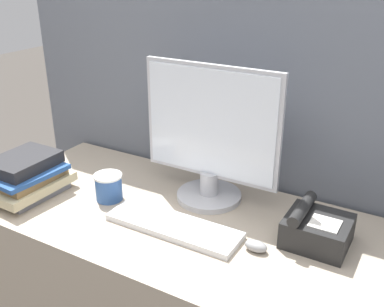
# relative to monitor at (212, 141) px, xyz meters

# --- Properties ---
(cubicle_panel_rear) EXTENTS (1.90, 0.04, 1.52)m
(cubicle_panel_rear) POSITION_rel_monitor_xyz_m (-0.00, 0.21, -0.19)
(cubicle_panel_rear) COLOR slate
(cubicle_panel_rear) RESTS_ON ground_plane
(desk) EXTENTS (1.50, 0.66, 0.73)m
(desk) POSITION_rel_monitor_xyz_m (-0.00, -0.16, -0.59)
(desk) COLOR tan
(desk) RESTS_ON ground_plane
(monitor) EXTENTS (0.49, 0.23, 0.48)m
(monitor) POSITION_rel_monitor_xyz_m (0.00, 0.00, 0.00)
(monitor) COLOR #B7B7BC
(monitor) RESTS_ON desk
(keyboard) EXTENTS (0.44, 0.13, 0.02)m
(keyboard) POSITION_rel_monitor_xyz_m (-0.01, -0.23, -0.21)
(keyboard) COLOR silver
(keyboard) RESTS_ON desk
(mouse) EXTENTS (0.07, 0.04, 0.03)m
(mouse) POSITION_rel_monitor_xyz_m (0.26, -0.21, -0.21)
(mouse) COLOR gray
(mouse) RESTS_ON desk
(coffee_cup) EXTENTS (0.10, 0.10, 0.10)m
(coffee_cup) POSITION_rel_monitor_xyz_m (-0.31, -0.18, -0.17)
(coffee_cup) COLOR #335999
(coffee_cup) RESTS_ON desk
(book_stack) EXTENTS (0.24, 0.29, 0.14)m
(book_stack) POSITION_rel_monitor_xyz_m (-0.59, -0.30, -0.15)
(book_stack) COLOR slate
(book_stack) RESTS_ON desk
(desk_telephone) EXTENTS (0.19, 0.18, 0.12)m
(desk_telephone) POSITION_rel_monitor_xyz_m (0.40, -0.08, -0.17)
(desk_telephone) COLOR black
(desk_telephone) RESTS_ON desk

